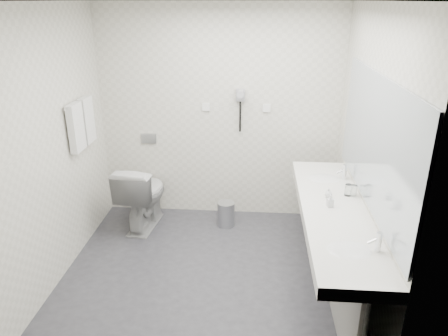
{
  "coord_description": "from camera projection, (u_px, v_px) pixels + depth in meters",
  "views": [
    {
      "loc": [
        0.44,
        -3.5,
        2.51
      ],
      "look_at": [
        0.15,
        0.15,
        1.05
      ],
      "focal_mm": 33.96,
      "sensor_mm": 36.0,
      "label": 1
    }
  ],
  "objects": [
    {
      "name": "floor",
      "position": [
        208.0,
        271.0,
        4.2
      ],
      "size": [
        2.8,
        2.8,
        0.0
      ],
      "primitive_type": "plane",
      "color": "#2F2E34",
      "rests_on": "ground"
    },
    {
      "name": "ceiling",
      "position": [
        203.0,
        1.0,
        3.27
      ],
      "size": [
        2.8,
        2.8,
        0.0
      ],
      "primitive_type": "plane",
      "rotation": [
        3.14,
        0.0,
        0.0
      ],
      "color": "silver",
      "rests_on": "wall_back"
    },
    {
      "name": "wall_back",
      "position": [
        219.0,
        115.0,
        4.94
      ],
      "size": [
        2.8,
        0.0,
        2.8
      ],
      "primitive_type": "plane",
      "rotation": [
        1.57,
        0.0,
        0.0
      ],
      "color": "beige",
      "rests_on": "floor"
    },
    {
      "name": "wall_front",
      "position": [
        180.0,
        226.0,
        2.53
      ],
      "size": [
        2.8,
        0.0,
        2.8
      ],
      "primitive_type": "plane",
      "rotation": [
        -1.57,
        0.0,
        0.0
      ],
      "color": "beige",
      "rests_on": "floor"
    },
    {
      "name": "wall_left",
      "position": [
        53.0,
        149.0,
        3.84
      ],
      "size": [
        0.0,
        2.6,
        2.6
      ],
      "primitive_type": "plane",
      "rotation": [
        1.57,
        0.0,
        1.57
      ],
      "color": "beige",
      "rests_on": "floor"
    },
    {
      "name": "wall_right",
      "position": [
        368.0,
        157.0,
        3.63
      ],
      "size": [
        0.0,
        2.6,
        2.6
      ],
      "primitive_type": "plane",
      "rotation": [
        1.57,
        0.0,
        -1.57
      ],
      "color": "beige",
      "rests_on": "floor"
    },
    {
      "name": "vanity_counter",
      "position": [
        334.0,
        213.0,
        3.64
      ],
      "size": [
        0.55,
        2.2,
        0.1
      ],
      "primitive_type": "cube",
      "color": "white",
      "rests_on": "floor"
    },
    {
      "name": "vanity_panel",
      "position": [
        332.0,
        256.0,
        3.79
      ],
      "size": [
        0.03,
        2.15,
        0.75
      ],
      "primitive_type": "cube",
      "color": "gray",
      "rests_on": "floor"
    },
    {
      "name": "vanity_post_far",
      "position": [
        320.0,
        204.0,
        4.75
      ],
      "size": [
        0.06,
        0.06,
        0.75
      ],
      "primitive_type": "cylinder",
      "color": "silver",
      "rests_on": "floor"
    },
    {
      "name": "mirror",
      "position": [
        375.0,
        142.0,
        3.38
      ],
      "size": [
        0.02,
        2.2,
        1.05
      ],
      "primitive_type": "cube",
      "color": "#B2BCC6",
      "rests_on": "wall_right"
    },
    {
      "name": "basin_near",
      "position": [
        349.0,
        252.0,
        3.02
      ],
      "size": [
        0.4,
        0.31,
        0.05
      ],
      "primitive_type": "ellipsoid",
      "color": "white",
      "rests_on": "vanity_counter"
    },
    {
      "name": "basin_far",
      "position": [
        324.0,
        180.0,
        4.22
      ],
      "size": [
        0.4,
        0.31,
        0.05
      ],
      "primitive_type": "ellipsoid",
      "color": "white",
      "rests_on": "vanity_counter"
    },
    {
      "name": "faucet_near",
      "position": [
        379.0,
        242.0,
        2.97
      ],
      "size": [
        0.04,
        0.04,
        0.15
      ],
      "primitive_type": "cylinder",
      "color": "silver",
      "rests_on": "vanity_counter"
    },
    {
      "name": "faucet_far",
      "position": [
        344.0,
        172.0,
        4.18
      ],
      "size": [
        0.04,
        0.04,
        0.15
      ],
      "primitive_type": "cylinder",
      "color": "silver",
      "rests_on": "vanity_counter"
    },
    {
      "name": "soap_bottle_a",
      "position": [
        330.0,
        201.0,
        3.62
      ],
      "size": [
        0.06,
        0.06,
        0.11
      ],
      "primitive_type": "imported",
      "rotation": [
        0.0,
        0.0,
        0.27
      ],
      "color": "white",
      "rests_on": "vanity_counter"
    },
    {
      "name": "soap_bottle_b",
      "position": [
        329.0,
        193.0,
        3.8
      ],
      "size": [
        0.09,
        0.09,
        0.08
      ],
      "primitive_type": "imported",
      "rotation": [
        0.0,
        0.0,
        -0.71
      ],
      "color": "white",
      "rests_on": "vanity_counter"
    },
    {
      "name": "glass_left",
      "position": [
        354.0,
        191.0,
        3.83
      ],
      "size": [
        0.06,
        0.06,
        0.1
      ],
      "primitive_type": "cylinder",
      "rotation": [
        0.0,
        0.0,
        -0.08
      ],
      "color": "silver",
      "rests_on": "vanity_counter"
    },
    {
      "name": "glass_right",
      "position": [
        348.0,
        190.0,
        3.83
      ],
      "size": [
        0.07,
        0.07,
        0.11
      ],
      "primitive_type": "cylinder",
      "rotation": [
        0.0,
        0.0,
        0.32
      ],
      "color": "silver",
      "rests_on": "vanity_counter"
    },
    {
      "name": "toilet",
      "position": [
        143.0,
        195.0,
        4.92
      ],
      "size": [
        0.53,
        0.82,
        0.79
      ],
      "primitive_type": "imported",
      "rotation": [
        0.0,
        0.0,
        3.02
      ],
      "color": "white",
      "rests_on": "floor"
    },
    {
      "name": "flush_plate",
      "position": [
        149.0,
        138.0,
        5.1
      ],
      "size": [
        0.18,
        0.02,
        0.12
      ],
      "primitive_type": "cube",
      "color": "#B2B5BA",
      "rests_on": "wall_back"
    },
    {
      "name": "pedal_bin",
      "position": [
        226.0,
        215.0,
        5.0
      ],
      "size": [
        0.23,
        0.23,
        0.29
      ],
      "primitive_type": "cylinder",
      "rotation": [
        0.0,
        0.0,
        0.13
      ],
      "color": "#B2B5BA",
      "rests_on": "floor"
    },
    {
      "name": "bin_lid",
      "position": [
        226.0,
        203.0,
        4.95
      ],
      "size": [
        0.2,
        0.2,
        0.02
      ],
      "primitive_type": "cylinder",
      "color": "#B2B5BA",
      "rests_on": "pedal_bin"
    },
    {
      "name": "towel_rail",
      "position": [
        78.0,
        102.0,
        4.23
      ],
      "size": [
        0.02,
        0.62,
        0.02
      ],
      "primitive_type": "cylinder",
      "rotation": [
        1.57,
        0.0,
        0.0
      ],
      "color": "silver",
      "rests_on": "wall_left"
    },
    {
      "name": "towel_near",
      "position": [
        76.0,
        128.0,
        4.19
      ],
      "size": [
        0.07,
        0.24,
        0.48
      ],
      "primitive_type": "cube",
      "color": "silver",
      "rests_on": "towel_rail"
    },
    {
      "name": "towel_far",
      "position": [
        87.0,
        120.0,
        4.44
      ],
      "size": [
        0.07,
        0.24,
        0.48
      ],
      "primitive_type": "cube",
      "color": "silver",
      "rests_on": "towel_rail"
    },
    {
      "name": "dryer_cradle",
      "position": [
        241.0,
        95.0,
        4.8
      ],
      "size": [
        0.1,
        0.04,
        0.14
      ],
      "primitive_type": "cube",
      "color": "#9A999F",
      "rests_on": "wall_back"
    },
    {
      "name": "dryer_barrel",
      "position": [
        240.0,
        94.0,
        4.73
      ],
      "size": [
        0.08,
        0.14,
        0.08
      ],
      "primitive_type": "cylinder",
      "rotation": [
        1.57,
        0.0,
        0.0
      ],
      "color": "#9A999F",
      "rests_on": "dryer_cradle"
    },
    {
      "name": "dryer_cord",
      "position": [
        240.0,
        117.0,
        4.88
      ],
      "size": [
        0.02,
        0.02,
        0.35
      ],
      "primitive_type": "cylinder",
      "color": "black",
      "rests_on": "dryer_cradle"
    },
    {
      "name": "switch_plate_a",
      "position": [
        206.0,
        107.0,
        4.9
      ],
      "size": [
        0.09,
        0.02,
        0.09
      ],
      "primitive_type": "cube",
      "color": "white",
      "rests_on": "wall_back"
    },
    {
      "name": "switch_plate_b",
      "position": [
        267.0,
        108.0,
        4.85
      ],
      "size": [
        0.09,
        0.02,
        0.09
      ],
      "primitive_type": "cube",
      "color": "white",
      "rests_on": "wall_back"
    }
  ]
}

